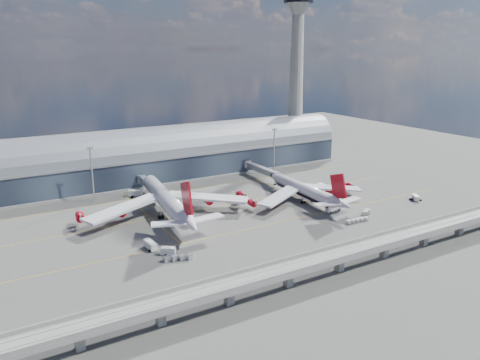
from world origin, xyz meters
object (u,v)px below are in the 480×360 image
cargo_train_2 (366,212)px  cargo_train_0 (178,258)px  floodlight_mast_right (274,150)px  service_truck_5 (135,193)px  service_truck_1 (168,251)px  airliner_right (306,191)px  cargo_train_1 (357,221)px  airliner_left (167,201)px  service_truck_0 (150,245)px  control_tower (296,76)px  floodlight_mast_left (92,173)px  service_truck_2 (333,208)px  service_truck_3 (416,198)px  service_truck_4 (322,187)px

cargo_train_2 → cargo_train_0: bearing=118.1°
floodlight_mast_right → service_truck_5: size_ratio=3.70×
cargo_train_2 → service_truck_1: bearing=114.4°
floodlight_mast_right → cargo_train_0: 120.21m
airliner_right → cargo_train_1: 32.67m
floodlight_mast_right → airliner_right: floodlight_mast_right is taller
service_truck_5 → cargo_train_2: service_truck_5 is taller
airliner_left → service_truck_0: bearing=-115.4°
control_tower → floodlight_mast_left: bearing=-168.3°
service_truck_2 → service_truck_3: (43.25, -7.77, -0.12)m
service_truck_1 → service_truck_5: bearing=23.6°
service_truck_4 → airliner_left: bearing=179.0°
service_truck_4 → cargo_train_0: bearing=-156.4°
service_truck_3 → service_truck_5: bearing=178.8°
service_truck_5 → airliner_right: bearing=-97.2°
floodlight_mast_right → cargo_train_1: size_ratio=2.32×
cargo_train_0 → cargo_train_1: 77.12m
cargo_train_1 → cargo_train_0: bearing=82.4°
airliner_right → cargo_train_0: 81.04m
floodlight_mast_left → service_truck_3: size_ratio=4.67×
service_truck_1 → airliner_left: bearing=11.1°
service_truck_0 → cargo_train_1: 83.60m
service_truck_0 → cargo_train_0: service_truck_0 is taller
service_truck_4 → service_truck_3: bearing=-52.4°
service_truck_2 → service_truck_4: service_truck_4 is taller
service_truck_4 → cargo_train_2: (-7.58, -38.06, -0.51)m
cargo_train_0 → cargo_train_2: (86.86, 1.03, 0.09)m
service_truck_5 → control_tower: bearing=-47.2°
floodlight_mast_right → service_truck_3: (29.46, -73.64, -12.34)m
floodlight_mast_left → airliner_left: floodlight_mast_left is taller
cargo_train_0 → service_truck_4: bearing=-84.1°
service_truck_5 → cargo_train_1: bearing=-111.5°
service_truck_1 → floodlight_mast_left: bearing=38.8°
service_truck_5 → cargo_train_1: (66.93, -79.40, -0.86)m
service_truck_5 → cargo_train_0: 76.16m
cargo_train_2 → service_truck_0: bearing=109.7°
control_tower → cargo_train_0: control_tower is taller
airliner_left → cargo_train_1: airliner_left is taller
floodlight_mast_right → airliner_right: bearing=-107.6°
service_truck_1 → cargo_train_1: service_truck_1 is taller
control_tower → floodlight_mast_left: control_tower is taller
floodlight_mast_left → airliner_right: 97.94m
airliner_left → service_truck_3: bearing=-12.9°
service_truck_3 → cargo_train_1: (-43.70, -7.47, -0.53)m
service_truck_0 → service_truck_4: (99.19, 25.62, 0.02)m
airliner_left → service_truck_4: size_ratio=15.04×
floodlight_mast_left → service_truck_4: 110.66m
service_truck_2 → service_truck_1: bearing=93.1°
service_truck_0 → service_truck_1: (3.57, -7.79, -0.07)m
floodlight_mast_right → service_truck_5: 82.07m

